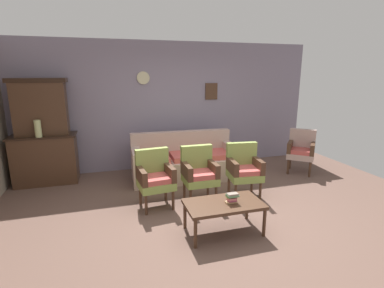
% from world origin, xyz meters
% --- Properties ---
extents(ground_plane, '(7.68, 7.68, 0.00)m').
position_xyz_m(ground_plane, '(0.00, 0.00, 0.00)').
color(ground_plane, brown).
extents(wall_back_with_decor, '(6.40, 0.09, 2.70)m').
position_xyz_m(wall_back_with_decor, '(0.00, 2.63, 1.35)').
color(wall_back_with_decor, gray).
rests_on(wall_back_with_decor, ground).
extents(side_cabinet, '(1.16, 0.55, 0.93)m').
position_xyz_m(side_cabinet, '(-2.53, 2.25, 0.47)').
color(side_cabinet, '#472D1E').
rests_on(side_cabinet, ground).
extents(cabinet_upper_hutch, '(0.99, 0.38, 1.03)m').
position_xyz_m(cabinet_upper_hutch, '(-2.53, 2.33, 1.45)').
color(cabinet_upper_hutch, '#472D1E').
rests_on(cabinet_upper_hutch, side_cabinet).
extents(vase_on_cabinet, '(0.11, 0.11, 0.31)m').
position_xyz_m(vase_on_cabinet, '(-2.56, 2.07, 1.09)').
color(vase_on_cabinet, '#BBC284').
rests_on(vase_on_cabinet, side_cabinet).
extents(floral_couch, '(2.07, 0.87, 0.90)m').
position_xyz_m(floral_couch, '(0.05, 1.75, 0.33)').
color(floral_couch, tan).
rests_on(floral_couch, ground).
extents(armchair_row_middle, '(0.57, 0.54, 0.90)m').
position_xyz_m(armchair_row_middle, '(-0.72, 0.65, 0.50)').
color(armchair_row_middle, '#849947').
rests_on(armchair_row_middle, ground).
extents(armchair_near_couch_end, '(0.52, 0.49, 0.90)m').
position_xyz_m(armchair_near_couch_end, '(-0.00, 0.65, 0.50)').
color(armchair_near_couch_end, '#849947').
rests_on(armchair_near_couch_end, ground).
extents(armchair_near_cabinet, '(0.57, 0.55, 0.90)m').
position_xyz_m(armchair_near_cabinet, '(0.78, 0.62, 0.50)').
color(armchair_near_cabinet, '#849947').
rests_on(armchair_near_cabinet, ground).
extents(wingback_chair_by_fireplace, '(0.71, 0.71, 0.90)m').
position_xyz_m(wingback_chair_by_fireplace, '(2.48, 1.39, 0.50)').
color(wingback_chair_by_fireplace, tan).
rests_on(wingback_chair_by_fireplace, ground).
extents(coffee_table, '(1.00, 0.56, 0.42)m').
position_xyz_m(coffee_table, '(0.00, -0.38, 0.38)').
color(coffee_table, '#472D1E').
rests_on(coffee_table, ground).
extents(book_stack_on_table, '(0.16, 0.12, 0.14)m').
position_xyz_m(book_stack_on_table, '(0.10, -0.41, 0.49)').
color(book_stack_on_table, tan).
rests_on(book_stack_on_table, coffee_table).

